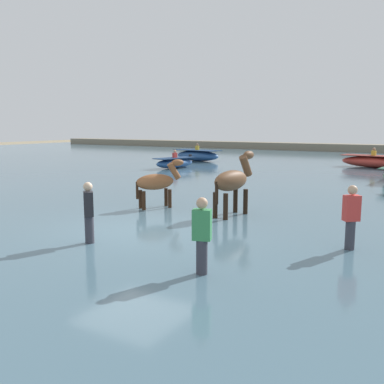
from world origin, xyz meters
TOP-DOWN VIEW (x-y plane):
  - ground_plane at (0.00, 0.00)m, footprint 120.00×120.00m
  - water_surface at (0.00, 10.00)m, footprint 90.00×90.00m
  - horse_lead_chestnut at (-1.23, 2.70)m, footprint 1.13×1.53m
  - horse_trailing_bay at (1.31, 2.85)m, footprint 0.71×1.94m
  - boat_far_offshore at (-7.78, 13.80)m, footprint 1.69×3.06m
  - boat_mid_channel at (2.66, 20.39)m, footprint 4.08×1.94m
  - boat_far_inshore at (-9.32, 19.26)m, footprint 3.97×2.06m
  - person_onlooker_left at (2.99, -1.92)m, footprint 0.37×0.29m
  - person_wading_close at (4.92, 0.98)m, footprint 0.37×0.36m
  - person_wading_mid at (-0.13, -1.44)m, footprint 0.37×0.37m
  - far_shoreline at (0.00, 37.15)m, footprint 80.00×2.40m

SIDE VIEW (x-z plane):
  - ground_plane at x=0.00m, z-range 0.00..0.00m
  - water_surface at x=0.00m, z-range 0.00..0.27m
  - far_shoreline at x=0.00m, z-range 0.00..1.02m
  - boat_far_offshore at x=-7.78m, z-range 0.03..1.15m
  - boat_mid_channel at x=2.66m, z-range 0.03..1.26m
  - boat_far_inshore at x=-9.32m, z-range 0.03..1.31m
  - person_onlooker_left at x=2.99m, z-range 0.05..1.68m
  - person_wading_close at x=4.92m, z-range 0.05..1.68m
  - person_wading_mid at x=-0.13m, z-range 0.05..1.68m
  - horse_lead_chestnut at x=-1.23m, z-range 0.16..1.95m
  - horse_trailing_bay at x=1.31m, z-range 0.19..2.29m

